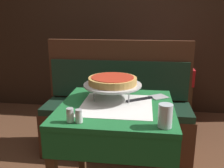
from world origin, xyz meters
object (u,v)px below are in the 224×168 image
Objects in this scene: water_glass_near at (165,116)px; salt_shaker at (70,115)px; pizza_server at (149,98)px; dining_table_front at (116,122)px; condiment_caddy at (159,57)px; dining_table_rear at (157,73)px; pizza_pan_stand at (113,85)px; pepper_shaker at (79,116)px; booth_bench at (117,119)px; deep_dish_pizza at (113,80)px.

water_glass_near is 0.48m from salt_shaker.
salt_shaker reaches higher than pizza_server.
condiment_caddy is at bearing 77.89° from dining_table_front.
pizza_pan_stand reaches higher than dining_table_rear.
salt_shaker is (-0.21, -0.28, 0.15)m from dining_table_front.
pepper_shaker reaches higher than pizza_server.
pizza_pan_stand is 0.41m from pepper_shaker.
booth_bench reaches higher than deep_dish_pizza.
water_glass_near is (0.31, -0.38, -0.03)m from pizza_pan_stand.
pepper_shaker is at bearing -107.86° from deep_dish_pizza.
pizza_pan_stand is at bearing -86.20° from booth_bench.
pepper_shaker is (-0.12, -0.39, -0.09)m from deep_dish_pizza.
dining_table_front is at bearing -70.22° from deep_dish_pizza.
deep_dish_pizza is 0.27m from pizza_server.
salt_shaker is 1.07× the size of pepper_shaker.
deep_dish_pizza reaches higher than water_glass_near.
pizza_server is at bearing 99.87° from water_glass_near.
deep_dish_pizza is at bearing -86.20° from booth_bench.
condiment_caddy is at bearing 82.16° from dining_table_rear.
dining_table_front is 0.36m from pepper_shaker.
pepper_shaker is at bearing -94.32° from booth_bench.
dining_table_front and dining_table_rear have the same top height.
dining_table_front is 0.38m from salt_shaker.
deep_dish_pizza is 0.43m from salt_shaker.
dining_table_rear is at bearing 74.39° from pepper_shaker.
water_glass_near is 1.81m from condiment_caddy.
booth_bench reaches higher than salt_shaker.
pizza_server is 0.56m from pepper_shaker.
condiment_caddy is at bearing 75.55° from deep_dish_pizza.
pizza_server is at bearing 9.78° from deep_dish_pizza.
booth_bench reaches higher than condiment_caddy.
condiment_caddy reaches higher than deep_dish_pizza.
pizza_server reaches higher than dining_table_rear.
dining_table_rear is 1.39m from deep_dish_pizza.
booth_bench is 1.16m from pepper_shaker.
dining_table_front is 0.24m from pizza_pan_stand.
booth_bench is 0.99m from condiment_caddy.
dining_table_rear is 11.01× the size of pepper_shaker.
booth_bench is (-0.40, -0.65, -0.33)m from dining_table_rear.
pizza_pan_stand is at bearing -104.94° from dining_table_rear.
dining_table_rear is 1.29m from pizza_server.
pizza_server is 1.39m from condiment_caddy.
pizza_server is 0.43m from water_glass_near.
booth_bench reaches higher than dining_table_front.
water_glass_near is (-0.04, -1.70, 0.17)m from dining_table_rear.
deep_dish_pizza is at bearing -75.96° from pizza_pan_stand.
pepper_shaker is 0.40× the size of condiment_caddy.
pepper_shaker is at bearing -105.61° from dining_table_rear.
salt_shaker is at bearing -126.80° from dining_table_front.
condiment_caddy is (0.01, 0.10, 0.17)m from dining_table_rear.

